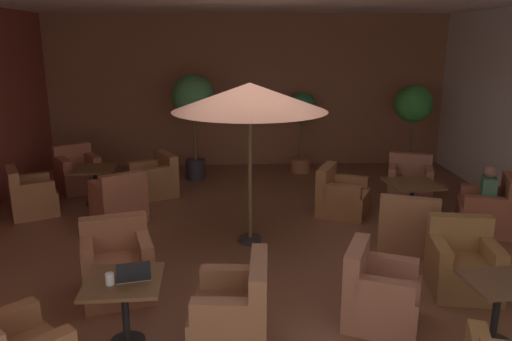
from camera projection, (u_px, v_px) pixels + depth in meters
ground_plane at (257, 248)px, 7.04m from camera, size 9.18×9.91×0.02m
wall_back_brick at (248, 92)px, 11.35m from camera, size 9.18×0.08×3.42m
cafe_table_front_left at (124, 293)px, 4.70m from camera, size 0.76×0.76×0.67m
armchair_front_left_north at (117, 267)px, 5.70m from camera, size 0.96×0.98×0.86m
armchair_front_left_south at (234, 314)px, 4.72m from camera, size 0.77×0.87×0.88m
cafe_table_front_right at (95, 177)px, 8.77m from camera, size 0.77×0.77×0.67m
armchair_front_right_north at (154, 180)px, 9.35m from camera, size 1.05×1.05×0.79m
armchair_front_right_east at (78, 174)px, 9.65m from camera, size 1.03×1.05×0.88m
armchair_front_right_south at (31, 197)px, 8.31m from camera, size 0.97×0.98×0.83m
armchair_front_right_west at (119, 202)px, 7.99m from camera, size 1.01×1.01×0.86m
cafe_table_mid_center at (412, 192)px, 7.86m from camera, size 0.83×0.83×0.67m
armchair_mid_center_north at (341, 197)px, 8.34m from camera, size 1.02×1.01×0.81m
armchair_mid_center_east at (408, 230)px, 6.87m from camera, size 1.00×1.00×0.85m
armchair_mid_center_south at (489, 211)px, 7.58m from camera, size 1.01×1.00×0.89m
armchair_mid_center_west at (409, 185)px, 8.97m from camera, size 0.95×0.96×0.85m
cafe_table_rear_right at (498, 300)px, 4.69m from camera, size 0.65×0.65×0.67m
armchair_rear_right_east at (462, 265)px, 5.78m from camera, size 0.84×0.86×0.84m
armchair_rear_right_south at (379, 295)px, 5.09m from camera, size 0.94×0.93×0.83m
patio_umbrella_tall_red at (250, 98)px, 6.70m from camera, size 2.13×2.13×2.30m
potted_tree_left_corner at (302, 118)px, 10.77m from camera, size 0.65×0.65×1.76m
potted_tree_mid_left at (413, 110)px, 10.39m from camera, size 0.78×0.78×1.95m
potted_tree_mid_right at (194, 103)px, 10.13m from camera, size 0.89×0.89×2.19m
patron_blue_shirt at (489, 187)px, 7.50m from camera, size 0.30×0.38×0.61m
iced_drink_cup at (110, 279)px, 4.56m from camera, size 0.08×0.08×0.11m
open_laptop at (134, 275)px, 4.65m from camera, size 0.35×0.29×0.20m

